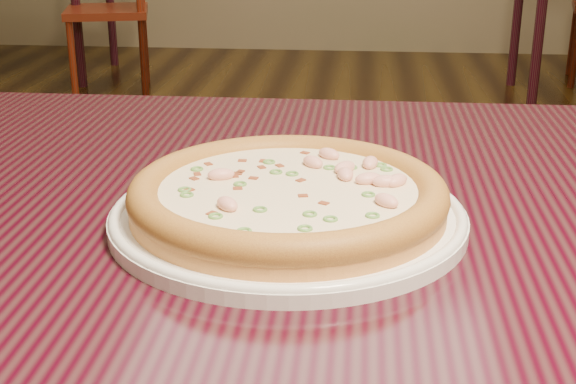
{
  "coord_description": "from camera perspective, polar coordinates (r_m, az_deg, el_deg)",
  "views": [
    {
      "loc": [
        0.23,
        -1.0,
        1.02
      ],
      "look_at": [
        0.17,
        -0.37,
        0.78
      ],
      "focal_mm": 50.0,
      "sensor_mm": 36.0,
      "label": 1
    }
  ],
  "objects": [
    {
      "name": "plate",
      "position": [
        0.69,
        -0.0,
        -1.65
      ],
      "size": [
        0.31,
        0.31,
        0.02
      ],
      "color": "white",
      "rests_on": "hero_table"
    },
    {
      "name": "pizza",
      "position": [
        0.69,
        0.04,
        -0.22
      ],
      "size": [
        0.27,
        0.27,
        0.03
      ],
      "color": "#CE8D3F",
      "rests_on": "plate"
    },
    {
      "name": "hero_table",
      "position": [
        0.78,
        9.19,
        -7.85
      ],
      "size": [
        1.2,
        0.8,
        0.75
      ],
      "color": "black",
      "rests_on": "ground"
    },
    {
      "name": "chair_b",
      "position": [
        4.43,
        -12.03,
        12.57
      ],
      "size": [
        0.51,
        0.51,
        0.95
      ],
      "color": "#552314",
      "rests_on": "ground"
    }
  ]
}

